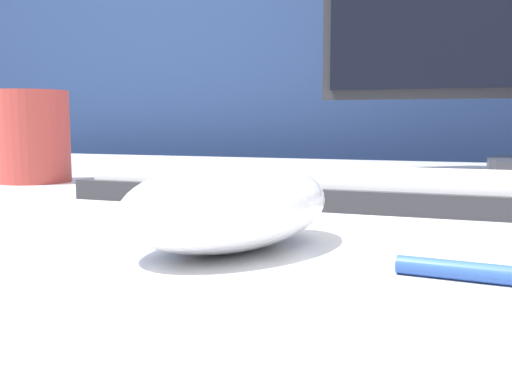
% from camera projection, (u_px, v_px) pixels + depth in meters
% --- Properties ---
extents(partition_panel, '(5.00, 0.03, 1.11)m').
position_uv_depth(partition_panel, '(431.00, 245.00, 1.09)').
color(partition_panel, navy).
rests_on(partition_panel, ground_plane).
extents(computer_mouse_near, '(0.11, 0.15, 0.05)m').
position_uv_depth(computer_mouse_near, '(230.00, 205.00, 0.30)').
color(computer_mouse_near, white).
rests_on(computer_mouse_near, desk).
extents(keyboard, '(0.43, 0.14, 0.02)m').
position_uv_depth(keyboard, '(346.00, 187.00, 0.48)').
color(keyboard, '#28282D').
rests_on(keyboard, desk).
extents(mug, '(0.08, 0.08, 0.10)m').
position_uv_depth(mug, '(32.00, 137.00, 0.63)').
color(mug, '#A33833').
rests_on(mug, desk).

